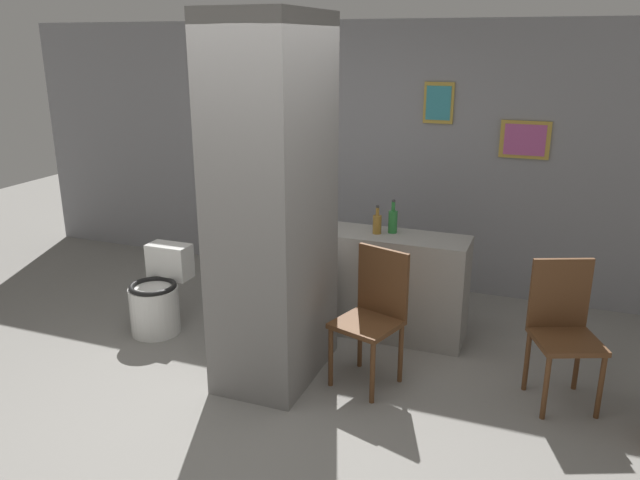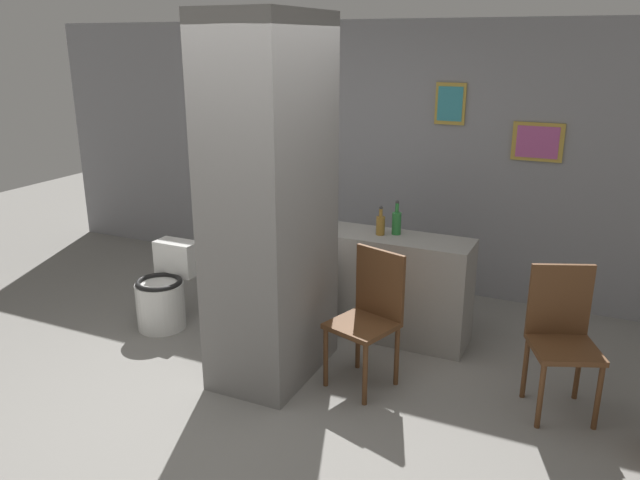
{
  "view_description": "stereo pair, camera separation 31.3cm",
  "coord_description": "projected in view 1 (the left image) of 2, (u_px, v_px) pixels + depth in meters",
  "views": [
    {
      "loc": [
        1.81,
        -3.35,
        2.41
      ],
      "look_at": [
        0.17,
        0.89,
        0.95
      ],
      "focal_mm": 35.0,
      "sensor_mm": 36.0,
      "label": 1
    },
    {
      "loc": [
        2.09,
        -3.23,
        2.41
      ],
      "look_at": [
        0.17,
        0.89,
        0.95
      ],
      "focal_mm": 35.0,
      "sensor_mm": 36.0,
      "label": 2
    }
  ],
  "objects": [
    {
      "name": "ground_plane",
      "position": [
        252.0,
        404.0,
        4.33
      ],
      "size": [
        14.0,
        14.0,
        0.0
      ],
      "primitive_type": "plane",
      "color": "gray"
    },
    {
      "name": "wall_back",
      "position": [
        367.0,
        155.0,
        6.27
      ],
      "size": [
        8.0,
        0.09,
        2.6
      ],
      "color": "gray",
      "rests_on": "ground_plane"
    },
    {
      "name": "pillar_center",
      "position": [
        273.0,
        206.0,
        4.37
      ],
      "size": [
        0.66,
        0.97,
        2.6
      ],
      "color": "gray",
      "rests_on": "ground_plane"
    },
    {
      "name": "counter_shelf",
      "position": [
        389.0,
        285.0,
        5.24
      ],
      "size": [
        1.29,
        0.44,
        0.89
      ],
      "color": "gray",
      "rests_on": "ground_plane"
    },
    {
      "name": "toilet",
      "position": [
        158.0,
        297.0,
        5.36
      ],
      "size": [
        0.42,
        0.58,
        0.71
      ],
      "color": "white",
      "rests_on": "ground_plane"
    },
    {
      "name": "chair_near_pillar",
      "position": [
        373.0,
        311.0,
        4.48
      ],
      "size": [
        0.53,
        0.53,
        1.0
      ],
      "rotation": [
        0.0,
        0.0,
        -0.31
      ],
      "color": "brown",
      "rests_on": "ground_plane"
    },
    {
      "name": "chair_by_doorway",
      "position": [
        563.0,
        326.0,
        4.25
      ],
      "size": [
        0.55,
        0.55,
        1.0
      ],
      "rotation": [
        0.0,
        0.0,
        0.39
      ],
      "color": "brown",
      "rests_on": "ground_plane"
    },
    {
      "name": "bicycle",
      "position": [
        284.0,
        269.0,
        5.83
      ],
      "size": [
        1.8,
        0.42,
        0.76
      ],
      "color": "black",
      "rests_on": "ground_plane"
    },
    {
      "name": "bottle_tall",
      "position": [
        393.0,
        220.0,
        5.13
      ],
      "size": [
        0.08,
        0.08,
        0.29
      ],
      "color": "#267233",
      "rests_on": "counter_shelf"
    },
    {
      "name": "bottle_short",
      "position": [
        377.0,
        223.0,
        5.11
      ],
      "size": [
        0.07,
        0.07,
        0.24
      ],
      "color": "olive",
      "rests_on": "counter_shelf"
    }
  ]
}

